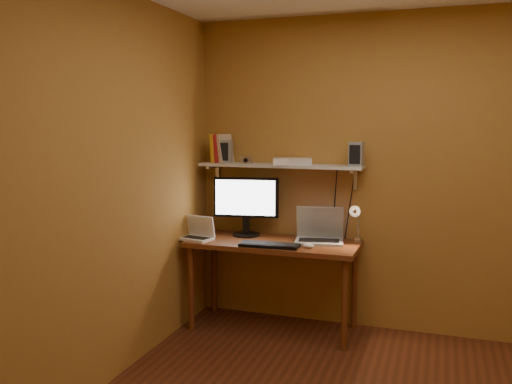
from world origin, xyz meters
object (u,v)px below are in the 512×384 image
at_px(netbook, 198,233).
at_px(keyboard, 269,245).
at_px(desk_lamp, 356,218).
at_px(shelf_camera, 246,160).
at_px(desk, 273,251).
at_px(router, 292,161).
at_px(mouse, 309,246).
at_px(speaker_right, 356,154).
at_px(laptop, 319,233).
at_px(monitor, 246,203).
at_px(speaker_left, 225,151).
at_px(wall_shelf, 280,166).

relative_size(netbook, keyboard, 0.61).
distance_m(desk_lamp, shelf_camera, 1.05).
bearing_deg(desk_lamp, desk, -169.19).
bearing_deg(router, mouse, -54.46).
xyz_separation_m(speaker_right, shelf_camera, (-0.93, -0.04, -0.07)).
distance_m(desk, laptop, 0.41).
height_order(monitor, mouse, monitor).
distance_m(monitor, keyboard, 0.54).
bearing_deg(desk, speaker_left, 158.97).
bearing_deg(desk, shelf_camera, 154.16).
bearing_deg(monitor, speaker_right, -7.35).
xyz_separation_m(speaker_left, router, (0.61, -0.01, -0.07)).
bearing_deg(speaker_left, shelf_camera, -20.05).
bearing_deg(keyboard, wall_shelf, 91.63).
xyz_separation_m(desk_lamp, shelf_camera, (-0.95, 0.01, 0.45)).
relative_size(keyboard, router, 1.49).
height_order(wall_shelf, router, router).
distance_m(speaker_right, shelf_camera, 0.93).
bearing_deg(netbook, shelf_camera, 50.31).
bearing_deg(wall_shelf, laptop, -12.28).
bearing_deg(speaker_right, shelf_camera, -172.74).
relative_size(wall_shelf, shelf_camera, 13.45).
xyz_separation_m(speaker_left, speaker_right, (1.14, -0.02, -0.00)).
relative_size(keyboard, speaker_left, 2.39).
xyz_separation_m(monitor, mouse, (0.62, -0.28, -0.27)).
bearing_deg(keyboard, shelf_camera, 130.68).
bearing_deg(desk, keyboard, -81.32).
distance_m(laptop, shelf_camera, 0.87).
bearing_deg(speaker_left, keyboard, -42.08).
distance_m(monitor, shelf_camera, 0.37).
bearing_deg(netbook, keyboard, 5.34).
xyz_separation_m(desk_lamp, speaker_left, (-1.16, 0.07, 0.52)).
bearing_deg(mouse, speaker_right, 57.66).
bearing_deg(desk_lamp, mouse, -141.26).
bearing_deg(router, netbook, -156.83).
xyz_separation_m(desk, wall_shelf, (0.00, 0.19, 0.69)).
xyz_separation_m(desk, laptop, (0.36, 0.12, 0.16)).
xyz_separation_m(laptop, netbook, (-0.98, -0.25, -0.02)).
xyz_separation_m(monitor, keyboard, (0.32, -0.34, -0.27)).
bearing_deg(netbook, mouse, 10.78).
bearing_deg(speaker_right, keyboard, -143.67).
xyz_separation_m(netbook, speaker_right, (1.26, 0.31, 0.67)).
xyz_separation_m(monitor, netbook, (-0.33, -0.27, -0.23)).
height_order(laptop, speaker_left, speaker_left).
relative_size(speaker_left, router, 0.62).
relative_size(netbook, speaker_right, 1.49).
bearing_deg(router, monitor, -174.49).
distance_m(mouse, speaker_right, 0.83).
bearing_deg(wall_shelf, shelf_camera, -169.16).
xyz_separation_m(keyboard, mouse, (0.30, 0.06, 0.00)).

